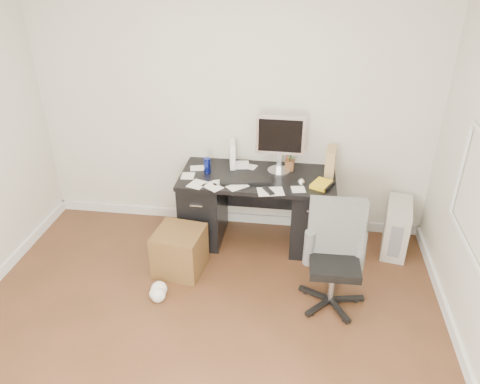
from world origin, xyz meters
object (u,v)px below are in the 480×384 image
object	(u,v)px
keyboard	(245,179)
desk	(257,207)
office_chair	(335,259)
wicker_basket	(180,251)
lcd_monitor	(280,144)
pc_tower	(396,227)

from	to	relation	value
keyboard	desk	bearing A→B (deg)	40.66
office_chair	wicker_basket	distance (m)	1.44
lcd_monitor	pc_tower	world-z (taller)	lcd_monitor
lcd_monitor	keyboard	distance (m)	0.47
lcd_monitor	pc_tower	xyz separation A→B (m)	(1.19, -0.08, -0.79)
desk	pc_tower	xyz separation A→B (m)	(1.39, 0.03, -0.14)
pc_tower	lcd_monitor	bearing A→B (deg)	-173.71
keyboard	pc_tower	distance (m)	1.59
lcd_monitor	office_chair	world-z (taller)	lcd_monitor
desk	wicker_basket	bearing A→B (deg)	-138.37
office_chair	pc_tower	xyz separation A→B (m)	(0.66, 0.90, -0.21)
desk	wicker_basket	xyz separation A→B (m)	(-0.66, -0.59, -0.19)
desk	keyboard	size ratio (longest dim) A/B	3.07
lcd_monitor	keyboard	xyz separation A→B (m)	(-0.30, -0.23, -0.28)
pc_tower	wicker_basket	distance (m)	2.14
pc_tower	wicker_basket	bearing A→B (deg)	-152.97
pc_tower	office_chair	bearing A→B (deg)	-115.95
keyboard	pc_tower	world-z (taller)	keyboard
keyboard	office_chair	distance (m)	1.16
wicker_basket	pc_tower	bearing A→B (deg)	16.73
pc_tower	keyboard	bearing A→B (deg)	-163.94
desk	wicker_basket	distance (m)	0.90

